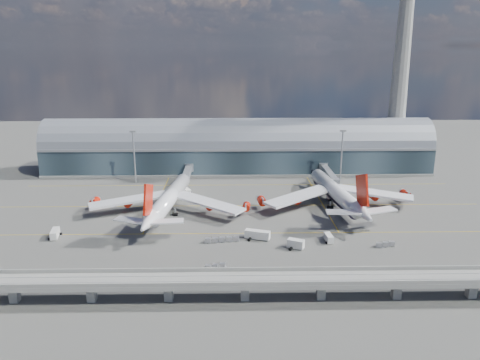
{
  "coord_description": "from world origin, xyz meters",
  "views": [
    {
      "loc": [
        -3.39,
        -164.48,
        64.27
      ],
      "look_at": [
        -0.05,
        10.0,
        14.0
      ],
      "focal_mm": 35.0,
      "sensor_mm": 36.0,
      "label": 1
    }
  ],
  "objects_px": {
    "service_truck_4": "(332,196)",
    "service_truck_0": "(55,234)",
    "control_tower": "(401,71)",
    "service_truck_5": "(186,192)",
    "floodlight_mast_left": "(134,155)",
    "airliner_right": "(337,194)",
    "service_truck_2": "(257,235)",
    "airliner_left": "(168,200)",
    "cargo_train_2": "(385,244)",
    "cargo_train_0": "(215,267)",
    "floodlight_mast_right": "(342,154)",
    "service_truck_3": "(329,238)",
    "cargo_train_1": "(222,240)",
    "service_truck_1": "(296,244)"
  },
  "relations": [
    {
      "from": "service_truck_4",
      "to": "floodlight_mast_right",
      "type": "bearing_deg",
      "value": 54.87
    },
    {
      "from": "control_tower",
      "to": "service_truck_2",
      "type": "height_order",
      "value": "control_tower"
    },
    {
      "from": "floodlight_mast_left",
      "to": "service_truck_2",
      "type": "bearing_deg",
      "value": -51.71
    },
    {
      "from": "floodlight_mast_right",
      "to": "airliner_right",
      "type": "bearing_deg",
      "value": -105.19
    },
    {
      "from": "floodlight_mast_left",
      "to": "cargo_train_2",
      "type": "relative_size",
      "value": 3.73
    },
    {
      "from": "airliner_left",
      "to": "service_truck_0",
      "type": "relative_size",
      "value": 9.59
    },
    {
      "from": "airliner_left",
      "to": "cargo_train_1",
      "type": "distance_m",
      "value": 35.85
    },
    {
      "from": "service_truck_4",
      "to": "floodlight_mast_left",
      "type": "bearing_deg",
      "value": 146.5
    },
    {
      "from": "airliner_right",
      "to": "cargo_train_0",
      "type": "distance_m",
      "value": 73.78
    },
    {
      "from": "control_tower",
      "to": "floodlight_mast_right",
      "type": "height_order",
      "value": "control_tower"
    },
    {
      "from": "control_tower",
      "to": "cargo_train_2",
      "type": "xyz_separation_m",
      "value": [
        -37.39,
        -105.42,
        -50.85
      ]
    },
    {
      "from": "service_truck_4",
      "to": "service_truck_0",
      "type": "bearing_deg",
      "value": -175.54
    },
    {
      "from": "cargo_train_2",
      "to": "service_truck_1",
      "type": "bearing_deg",
      "value": 103.03
    },
    {
      "from": "service_truck_0",
      "to": "service_truck_3",
      "type": "relative_size",
      "value": 1.27
    },
    {
      "from": "airliner_right",
      "to": "service_truck_4",
      "type": "bearing_deg",
      "value": 82.18
    },
    {
      "from": "floodlight_mast_right",
      "to": "service_truck_5",
      "type": "height_order",
      "value": "floodlight_mast_right"
    },
    {
      "from": "service_truck_0",
      "to": "service_truck_2",
      "type": "height_order",
      "value": "service_truck_2"
    },
    {
      "from": "airliner_left",
      "to": "cargo_train_0",
      "type": "distance_m",
      "value": 52.2
    },
    {
      "from": "control_tower",
      "to": "service_truck_5",
      "type": "height_order",
      "value": "control_tower"
    },
    {
      "from": "service_truck_5",
      "to": "cargo_train_1",
      "type": "height_order",
      "value": "service_truck_5"
    },
    {
      "from": "airliner_left",
      "to": "cargo_train_0",
      "type": "xyz_separation_m",
      "value": [
        20.1,
        -47.9,
        -5.16
      ]
    },
    {
      "from": "cargo_train_1",
      "to": "cargo_train_2",
      "type": "xyz_separation_m",
      "value": [
        54.26,
        -4.9,
        -0.04
      ]
    },
    {
      "from": "floodlight_mast_left",
      "to": "service_truck_2",
      "type": "xyz_separation_m",
      "value": [
        55.48,
        -70.27,
        -12.0
      ]
    },
    {
      "from": "service_truck_5",
      "to": "cargo_train_1",
      "type": "relative_size",
      "value": 0.56
    },
    {
      "from": "service_truck_2",
      "to": "cargo_train_1",
      "type": "bearing_deg",
      "value": 118.72
    },
    {
      "from": "service_truck_5",
      "to": "service_truck_3",
      "type": "bearing_deg",
      "value": -70.09
    },
    {
      "from": "service_truck_3",
      "to": "cargo_train_1",
      "type": "distance_m",
      "value": 36.24
    },
    {
      "from": "control_tower",
      "to": "floodlight_mast_right",
      "type": "xyz_separation_m",
      "value": [
        -35.0,
        -28.0,
        -38.0
      ]
    },
    {
      "from": "airliner_left",
      "to": "service_truck_5",
      "type": "bearing_deg",
      "value": 85.64
    },
    {
      "from": "floodlight_mast_left",
      "to": "cargo_train_2",
      "type": "bearing_deg",
      "value": -38.42
    },
    {
      "from": "control_tower",
      "to": "service_truck_0",
      "type": "relative_size",
      "value": 14.49
    },
    {
      "from": "control_tower",
      "to": "floodlight_mast_left",
      "type": "xyz_separation_m",
      "value": [
        -135.0,
        -28.0,
        -38.0
      ]
    },
    {
      "from": "cargo_train_0",
      "to": "cargo_train_2",
      "type": "bearing_deg",
      "value": -58.45
    },
    {
      "from": "service_truck_2",
      "to": "service_truck_5",
      "type": "bearing_deg",
      "value": 48.27
    },
    {
      "from": "airliner_left",
      "to": "airliner_right",
      "type": "xyz_separation_m",
      "value": [
        68.45,
        7.63,
        -0.29
      ]
    },
    {
      "from": "floodlight_mast_right",
      "to": "airliner_left",
      "type": "height_order",
      "value": "floodlight_mast_right"
    },
    {
      "from": "floodlight_mast_right",
      "to": "cargo_train_1",
      "type": "xyz_separation_m",
      "value": [
        -56.66,
        -72.51,
        -12.81
      ]
    },
    {
      "from": "service_truck_3",
      "to": "control_tower",
      "type": "bearing_deg",
      "value": 56.34
    },
    {
      "from": "service_truck_1",
      "to": "service_truck_3",
      "type": "xyz_separation_m",
      "value": [
        11.93,
        5.24,
        -0.24
      ]
    },
    {
      "from": "service_truck_3",
      "to": "cargo_train_2",
      "type": "xyz_separation_m",
      "value": [
        18.03,
        -4.44,
        -0.55
      ]
    },
    {
      "from": "service_truck_1",
      "to": "service_truck_2",
      "type": "xyz_separation_m",
      "value": [
        -12.17,
        7.95,
        0.06
      ]
    },
    {
      "from": "floodlight_mast_left",
      "to": "cargo_train_0",
      "type": "height_order",
      "value": "floodlight_mast_left"
    },
    {
      "from": "floodlight_mast_left",
      "to": "floodlight_mast_right",
      "type": "height_order",
      "value": "same"
    },
    {
      "from": "airliner_right",
      "to": "cargo_train_1",
      "type": "xyz_separation_m",
      "value": [
        -46.64,
        -35.61,
        -4.82
      ]
    },
    {
      "from": "airliner_left",
      "to": "cargo_train_2",
      "type": "distance_m",
      "value": 83.04
    },
    {
      "from": "floodlight_mast_right",
      "to": "cargo_train_2",
      "type": "bearing_deg",
      "value": -91.77
    },
    {
      "from": "floodlight_mast_left",
      "to": "airliner_right",
      "type": "relative_size",
      "value": 0.37
    },
    {
      "from": "floodlight_mast_left",
      "to": "service_truck_3",
      "type": "bearing_deg",
      "value": -42.52
    },
    {
      "from": "floodlight_mast_left",
      "to": "service_truck_4",
      "type": "relative_size",
      "value": 4.16
    },
    {
      "from": "service_truck_5",
      "to": "cargo_train_2",
      "type": "xyz_separation_m",
      "value": [
        71.16,
        -57.42,
        -0.76
      ]
    }
  ]
}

